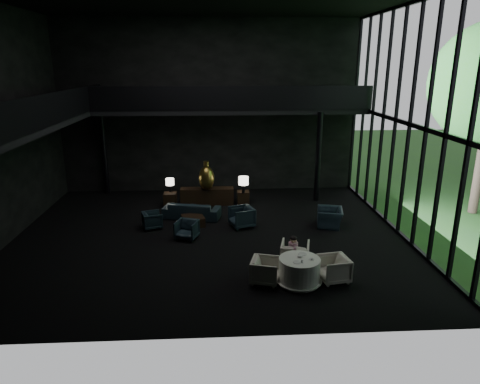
{
  "coord_description": "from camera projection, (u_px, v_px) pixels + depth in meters",
  "views": [
    {
      "loc": [
        0.3,
        -14.4,
        6.01
      ],
      "look_at": [
        1.12,
        0.5,
        1.51
      ],
      "focal_mm": 32.0,
      "sensor_mm": 36.0,
      "label": 1
    }
  ],
  "objects": [
    {
      "name": "coffee_table",
      "position": [
        193.0,
        221.0,
        16.5
      ],
      "size": [
        0.98,
        0.98,
        0.36
      ],
      "primitive_type": "cube",
      "rotation": [
        0.0,
        0.0,
        0.24
      ],
      "color": "black",
      "rests_on": "floor"
    },
    {
      "name": "saucer",
      "position": [
        311.0,
        259.0,
        11.95
      ],
      "size": [
        0.19,
        0.19,
        0.01
      ],
      "primitive_type": "cylinder",
      "rotation": [
        0.0,
        0.0,
        -0.29
      ],
      "color": "white",
      "rests_on": "dining_table"
    },
    {
      "name": "lounge_armchair_east",
      "position": [
        242.0,
        215.0,
        16.26
      ],
      "size": [
        1.11,
        1.14,
        0.95
      ],
      "primitive_type": "imported",
      "rotation": [
        0.0,
        0.0,
        -1.25
      ],
      "color": "black",
      "rests_on": "floor"
    },
    {
      "name": "dining_chair_east",
      "position": [
        334.0,
        267.0,
        12.21
      ],
      "size": [
        0.89,
        0.94,
        0.85
      ],
      "primitive_type": "imported",
      "rotation": [
        0.0,
        0.0,
        -1.41
      ],
      "color": "beige",
      "rests_on": "floor"
    },
    {
      "name": "dining_chair_north",
      "position": [
        295.0,
        252.0,
        13.07
      ],
      "size": [
        1.12,
        1.08,
        0.96
      ],
      "primitive_type": "imported",
      "rotation": [
        0.0,
        0.0,
        2.9
      ],
      "color": "silver",
      "rests_on": "floor"
    },
    {
      "name": "cereal_bowl",
      "position": [
        300.0,
        256.0,
        12.08
      ],
      "size": [
        0.14,
        0.14,
        0.07
      ],
      "primitive_type": "ellipsoid",
      "color": "white",
      "rests_on": "dining_table"
    },
    {
      "name": "child",
      "position": [
        293.0,
        246.0,
        12.85
      ],
      "size": [
        0.29,
        0.29,
        0.61
      ],
      "rotation": [
        0.0,
        0.0,
        3.14
      ],
      "color": "beige",
      "rests_on": "dining_chair_north"
    },
    {
      "name": "cream_pot",
      "position": [
        302.0,
        262.0,
        11.75
      ],
      "size": [
        0.07,
        0.07,
        0.07
      ],
      "primitive_type": "cylinder",
      "rotation": [
        0.0,
        0.0,
        -0.27
      ],
      "color": "#99999E",
      "rests_on": "dining_table"
    },
    {
      "name": "plate_b",
      "position": [
        302.0,
        254.0,
        12.28
      ],
      "size": [
        0.27,
        0.27,
        0.02
      ],
      "primitive_type": "cylinder",
      "rotation": [
        0.0,
        0.0,
        -0.1
      ],
      "color": "white",
      "rests_on": "dining_table"
    },
    {
      "name": "railing_left",
      "position": [
        53.0,
        108.0,
        13.89
      ],
      "size": [
        0.06,
        12.0,
        1.0
      ],
      "primitive_type": "cube",
      "color": "black",
      "rests_on": "mezzanine_left"
    },
    {
      "name": "railing_back",
      "position": [
        233.0,
        98.0,
        18.03
      ],
      "size": [
        12.0,
        0.06,
        1.0
      ],
      "primitive_type": "cube",
      "color": "black",
      "rests_on": "mezzanine_back"
    },
    {
      "name": "column_ne",
      "position": [
        318.0,
        157.0,
        18.99
      ],
      "size": [
        0.24,
        0.24,
        4.0
      ],
      "primitive_type": "cylinder",
      "color": "black",
      "rests_on": "floor"
    },
    {
      "name": "plate_a",
      "position": [
        297.0,
        262.0,
        11.77
      ],
      "size": [
        0.26,
        0.26,
        0.01
      ],
      "primitive_type": "cylinder",
      "rotation": [
        0.0,
        0.0,
        0.15
      ],
      "color": "white",
      "rests_on": "dining_table"
    },
    {
      "name": "table_lamp_left",
      "position": [
        170.0,
        182.0,
        18.59
      ],
      "size": [
        0.36,
        0.36,
        0.61
      ],
      "color": "black",
      "rests_on": "side_table_left"
    },
    {
      "name": "wall_back",
      "position": [
        210.0,
        108.0,
        20.07
      ],
      "size": [
        14.0,
        0.04,
        8.0
      ],
      "primitive_type": "cube",
      "color": "black",
      "rests_on": "ground"
    },
    {
      "name": "bronze_urn",
      "position": [
        207.0,
        178.0,
        18.42
      ],
      "size": [
        0.67,
        0.67,
        1.26
      ],
      "color": "#B58E3E",
      "rests_on": "console"
    },
    {
      "name": "lounge_armchair_west",
      "position": [
        152.0,
        220.0,
        16.17
      ],
      "size": [
        0.74,
        0.76,
        0.63
      ],
      "primitive_type": "imported",
      "rotation": [
        0.0,
        0.0,
        1.9
      ],
      "color": "black",
      "rests_on": "floor"
    },
    {
      "name": "coffee_cup",
      "position": [
        312.0,
        259.0,
        11.92
      ],
      "size": [
        0.08,
        0.08,
        0.05
      ],
      "primitive_type": "cylinder",
      "rotation": [
        0.0,
        0.0,
        -0.1
      ],
      "color": "white",
      "rests_on": "saucer"
    },
    {
      "name": "side_table_left",
      "position": [
        170.0,
        200.0,
        18.66
      ],
      "size": [
        0.55,
        0.55,
        0.61
      ],
      "primitive_type": "cube",
      "color": "black",
      "rests_on": "floor"
    },
    {
      "name": "lounge_armchair_south",
      "position": [
        187.0,
        229.0,
        15.18
      ],
      "size": [
        0.86,
        0.83,
        0.71
      ],
      "primitive_type": "imported",
      "rotation": [
        0.0,
        0.0,
        -0.33
      ],
      "color": "black",
      "rests_on": "floor"
    },
    {
      "name": "dining_chair_west",
      "position": [
        265.0,
        269.0,
        12.13
      ],
      "size": [
        0.92,
        0.95,
        0.81
      ],
      "primitive_type": "imported",
      "rotation": [
        0.0,
        0.0,
        1.3
      ],
      "color": "beige",
      "rests_on": "floor"
    },
    {
      "name": "curtain_wall",
      "position": [
        410.0,
        124.0,
        14.7
      ],
      "size": [
        0.2,
        12.0,
        8.0
      ],
      "primitive_type": null,
      "color": "black",
      "rests_on": "ground"
    },
    {
      "name": "mezzanine_left",
      "position": [
        24.0,
        127.0,
        14.01
      ],
      "size": [
        2.0,
        12.0,
        0.25
      ],
      "primitive_type": "cube",
      "color": "black",
      "rests_on": "wall_left"
    },
    {
      "name": "floor",
      "position": [
        210.0,
        236.0,
        15.49
      ],
      "size": [
        14.0,
        12.0,
        0.02
      ],
      "primitive_type": "cube",
      "color": "black",
      "rests_on": "ground"
    },
    {
      "name": "wall_front",
      "position": [
        202.0,
        168.0,
        8.6
      ],
      "size": [
        14.0,
        0.04,
        8.0
      ],
      "primitive_type": "cube",
      "color": "black",
      "rests_on": "ground"
    },
    {
      "name": "mezzanine_back",
      "position": [
        232.0,
        110.0,
        19.16
      ],
      "size": [
        12.0,
        2.0,
        0.25
      ],
      "primitive_type": "cube",
      "color": "black",
      "rests_on": "wall_back"
    },
    {
      "name": "column_nw",
      "position": [
        104.0,
        152.0,
        20.09
      ],
      "size": [
        0.24,
        0.24,
        4.0
      ],
      "primitive_type": "cylinder",
      "color": "black",
      "rests_on": "floor"
    },
    {
      "name": "table_lamp_right",
      "position": [
        243.0,
        181.0,
        18.55
      ],
      "size": [
        0.43,
        0.43,
        0.72
      ],
      "color": "black",
      "rests_on": "side_table_right"
    },
    {
      "name": "dining_table",
      "position": [
        299.0,
        272.0,
        12.12
      ],
      "size": [
        1.32,
        1.32,
        0.75
      ],
      "color": "white",
      "rests_on": "floor"
    },
    {
      "name": "window_armchair",
      "position": [
        330.0,
        215.0,
        16.33
      ],
      "size": [
        0.89,
        1.17,
        0.92
      ],
      "primitive_type": "imported",
      "rotation": [
        0.0,
        0.0,
        -1.79
      ],
      "color": "black",
      "rests_on": "floor"
    },
    {
      "name": "side_table_right",
      "position": [
        243.0,
        197.0,
        19.02
      ],
      "size": [
        0.52,
        0.52,
        0.57
      ],
      "primitive_type": "cube",
      "color": "black",
      "rests_on": "floor"
    },
    {
      "name": "console",
      "position": [
        207.0,
        196.0,
        18.9
      ],
      "size": [
        2.33,
        0.53,
        0.74
      ],
      "primitive_type": "cube",
      "color": "black",
      "rests_on": "floor"
    },
    {
      "name": "sofa",
      "position": [
        192.0,
        207.0,
        17.19
      ],
      "size": [
        2.56,
        1.25,
        0.96
      ],
      "primitive_type": "imported",
      "rotation": [
        0.0,
        0.0,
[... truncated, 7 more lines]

